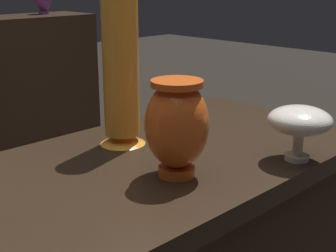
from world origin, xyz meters
TOP-DOWN VIEW (x-y plane):
  - vase_centerpiece at (-0.06, -0.12)m, footprint 0.15×0.15m
  - vase_left_accent at (0.22, -0.26)m, footprint 0.16×0.16m
  - vase_right_accent at (-0.01, 0.14)m, footprint 0.13×0.13m

SIDE VIEW (x-z plane):
  - vase_left_accent at x=0.22m, z-range 0.83..0.97m
  - vase_centerpiece at x=-0.06m, z-range 0.81..1.04m
  - vase_right_accent at x=-0.01m, z-range 0.79..1.21m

